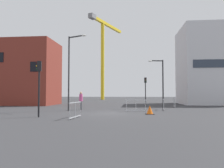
{
  "coord_description": "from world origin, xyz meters",
  "views": [
    {
      "loc": [
        1.96,
        -17.47,
        1.67
      ],
      "look_at": [
        0.0,
        3.13,
        2.56
      ],
      "focal_mm": 34.13,
      "sensor_mm": 36.0,
      "label": 1
    }
  ],
  "objects_px": {
    "construction_crane": "(103,47)",
    "pedestrian_walking": "(81,99)",
    "streetlamp_short": "(161,79)",
    "traffic_cone_by_barrier": "(150,110)",
    "streetlamp_tall": "(71,66)",
    "traffic_light_far": "(145,87)",
    "traffic_light_median": "(39,79)"
  },
  "relations": [
    {
      "from": "pedestrian_walking",
      "to": "traffic_cone_by_barrier",
      "type": "height_order",
      "value": "pedestrian_walking"
    },
    {
      "from": "construction_crane",
      "to": "streetlamp_tall",
      "type": "relative_size",
      "value": 2.91
    },
    {
      "from": "construction_crane",
      "to": "pedestrian_walking",
      "type": "distance_m",
      "value": 36.0
    },
    {
      "from": "streetlamp_short",
      "to": "traffic_cone_by_barrier",
      "type": "distance_m",
      "value": 7.66
    },
    {
      "from": "traffic_light_far",
      "to": "pedestrian_walking",
      "type": "relative_size",
      "value": 2.06
    },
    {
      "from": "streetlamp_short",
      "to": "pedestrian_walking",
      "type": "relative_size",
      "value": 2.96
    },
    {
      "from": "construction_crane",
      "to": "pedestrian_walking",
      "type": "height_order",
      "value": "construction_crane"
    },
    {
      "from": "construction_crane",
      "to": "traffic_cone_by_barrier",
      "type": "bearing_deg",
      "value": -76.64
    },
    {
      "from": "streetlamp_tall",
      "to": "pedestrian_walking",
      "type": "distance_m",
      "value": 3.46
    },
    {
      "from": "pedestrian_walking",
      "to": "traffic_light_median",
      "type": "bearing_deg",
      "value": -102.09
    },
    {
      "from": "streetlamp_tall",
      "to": "streetlamp_short",
      "type": "distance_m",
      "value": 9.97
    },
    {
      "from": "traffic_cone_by_barrier",
      "to": "streetlamp_tall",
      "type": "bearing_deg",
      "value": 160.43
    },
    {
      "from": "streetlamp_short",
      "to": "traffic_light_far",
      "type": "height_order",
      "value": "streetlamp_short"
    },
    {
      "from": "traffic_light_median",
      "to": "streetlamp_tall",
      "type": "bearing_deg",
      "value": 82.46
    },
    {
      "from": "traffic_light_median",
      "to": "traffic_light_far",
      "type": "bearing_deg",
      "value": 59.65
    },
    {
      "from": "traffic_light_far",
      "to": "traffic_cone_by_barrier",
      "type": "xyz_separation_m",
      "value": [
        -0.36,
        -11.28,
        -2.2
      ]
    },
    {
      "from": "streetlamp_short",
      "to": "traffic_cone_by_barrier",
      "type": "bearing_deg",
      "value": -104.54
    },
    {
      "from": "traffic_light_median",
      "to": "traffic_light_far",
      "type": "xyz_separation_m",
      "value": [
        8.24,
        14.08,
        -0.11
      ]
    },
    {
      "from": "streetlamp_tall",
      "to": "traffic_light_median",
      "type": "relative_size",
      "value": 1.81
    },
    {
      "from": "traffic_light_median",
      "to": "traffic_cone_by_barrier",
      "type": "relative_size",
      "value": 5.65
    },
    {
      "from": "streetlamp_short",
      "to": "traffic_light_median",
      "type": "distance_m",
      "value": 13.66
    },
    {
      "from": "construction_crane",
      "to": "streetlamp_tall",
      "type": "distance_m",
      "value": 36.11
    },
    {
      "from": "streetlamp_short",
      "to": "construction_crane",
      "type": "bearing_deg",
      "value": 109.24
    },
    {
      "from": "traffic_light_far",
      "to": "pedestrian_walking",
      "type": "xyz_separation_m",
      "value": [
        -6.84,
        -7.53,
        -1.46
      ]
    },
    {
      "from": "streetlamp_short",
      "to": "traffic_cone_by_barrier",
      "type": "relative_size",
      "value": 7.73
    },
    {
      "from": "traffic_cone_by_barrier",
      "to": "traffic_light_far",
      "type": "bearing_deg",
      "value": 88.16
    },
    {
      "from": "traffic_light_far",
      "to": "traffic_cone_by_barrier",
      "type": "relative_size",
      "value": 5.39
    },
    {
      "from": "construction_crane",
      "to": "streetlamp_tall",
      "type": "xyz_separation_m",
      "value": [
        1.69,
        -34.79,
        -9.54
      ]
    },
    {
      "from": "pedestrian_walking",
      "to": "streetlamp_short",
      "type": "bearing_deg",
      "value": 20.62
    },
    {
      "from": "streetlamp_short",
      "to": "pedestrian_walking",
      "type": "bearing_deg",
      "value": -159.38
    },
    {
      "from": "streetlamp_short",
      "to": "traffic_light_far",
      "type": "relative_size",
      "value": 1.44
    },
    {
      "from": "traffic_light_median",
      "to": "construction_crane",
      "type": "bearing_deg",
      "value": 91.41
    }
  ]
}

